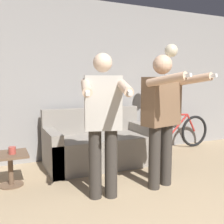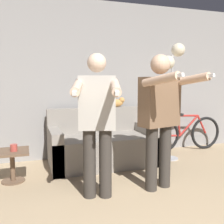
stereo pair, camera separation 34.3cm
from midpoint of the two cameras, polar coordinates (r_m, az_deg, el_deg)
wall_back at (r=4.45m, az=-2.00°, el=7.00°), size 10.00×0.05×2.60m
couch at (r=4.08m, az=0.30°, el=-7.39°), size 1.61×0.82×0.85m
person_left at (r=2.79m, az=0.24°, el=-1.23°), size 0.58×0.75×1.58m
person_right at (r=3.12m, az=13.64°, el=0.01°), size 0.65×0.76×1.59m
cat at (r=4.36m, az=2.92°, el=2.02°), size 0.43×0.11×0.16m
floor_lamp at (r=4.36m, az=15.32°, el=9.50°), size 0.39×0.27×1.88m
side_table at (r=3.55m, az=-18.31°, el=-9.83°), size 0.41×0.41×0.41m
cup at (r=3.48m, az=-17.98°, el=-7.45°), size 0.09×0.09×0.09m
bicycle at (r=5.05m, az=17.53°, el=-4.49°), size 1.50×0.07×0.70m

